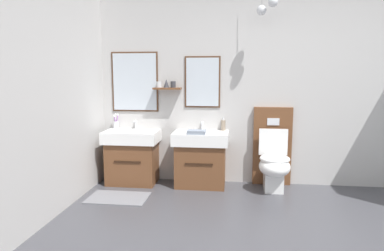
{
  "coord_description": "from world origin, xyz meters",
  "views": [
    {
      "loc": [
        -0.61,
        -2.42,
        1.4
      ],
      "look_at": [
        -1.13,
        1.72,
        0.79
      ],
      "focal_mm": 32.32,
      "sensor_mm": 36.0,
      "label": 1
    }
  ],
  "objects_px": {
    "vanity_sink_left": "(132,155)",
    "vanity_sink_right": "(201,157)",
    "toilet": "(273,159)",
    "folded_hand_towel": "(196,132)",
    "toothbrush_cup": "(116,124)",
    "soap_dispenser": "(223,125)"
  },
  "relations": [
    {
      "from": "vanity_sink_right",
      "to": "soap_dispenser",
      "type": "bearing_deg",
      "value": 31.66
    },
    {
      "from": "folded_hand_towel",
      "to": "vanity_sink_right",
      "type": "bearing_deg",
      "value": 73.81
    },
    {
      "from": "toothbrush_cup",
      "to": "folded_hand_towel",
      "type": "relative_size",
      "value": 0.92
    },
    {
      "from": "vanity_sink_left",
      "to": "vanity_sink_right",
      "type": "bearing_deg",
      "value": 0.0
    },
    {
      "from": "toilet",
      "to": "vanity_sink_right",
      "type": "bearing_deg",
      "value": 179.87
    },
    {
      "from": "toilet",
      "to": "soap_dispenser",
      "type": "relative_size",
      "value": 5.94
    },
    {
      "from": "toilet",
      "to": "toothbrush_cup",
      "type": "relative_size",
      "value": 4.92
    },
    {
      "from": "toilet",
      "to": "folded_hand_towel",
      "type": "distance_m",
      "value": 1.01
    },
    {
      "from": "toilet",
      "to": "folded_hand_towel",
      "type": "xyz_separation_m",
      "value": [
        -0.94,
        -0.14,
        0.34
      ]
    },
    {
      "from": "toothbrush_cup",
      "to": "soap_dispenser",
      "type": "height_order",
      "value": "toothbrush_cup"
    },
    {
      "from": "vanity_sink_left",
      "to": "vanity_sink_right",
      "type": "distance_m",
      "value": 0.89
    },
    {
      "from": "vanity_sink_right",
      "to": "toilet",
      "type": "relative_size",
      "value": 0.69
    },
    {
      "from": "toothbrush_cup",
      "to": "folded_hand_towel",
      "type": "bearing_deg",
      "value": -14.89
    },
    {
      "from": "vanity_sink_left",
      "to": "toothbrush_cup",
      "type": "xyz_separation_m",
      "value": [
        -0.26,
        0.16,
        0.38
      ]
    },
    {
      "from": "soap_dispenser",
      "to": "folded_hand_towel",
      "type": "height_order",
      "value": "soap_dispenser"
    },
    {
      "from": "vanity_sink_left",
      "to": "toilet",
      "type": "relative_size",
      "value": 0.69
    },
    {
      "from": "toothbrush_cup",
      "to": "soap_dispenser",
      "type": "relative_size",
      "value": 1.21
    },
    {
      "from": "soap_dispenser",
      "to": "toilet",
      "type": "bearing_deg",
      "value": -15.26
    },
    {
      "from": "vanity_sink_left",
      "to": "vanity_sink_right",
      "type": "height_order",
      "value": "same"
    },
    {
      "from": "folded_hand_towel",
      "to": "toothbrush_cup",
      "type": "bearing_deg",
      "value": 165.11
    },
    {
      "from": "soap_dispenser",
      "to": "folded_hand_towel",
      "type": "relative_size",
      "value": 0.76
    },
    {
      "from": "toothbrush_cup",
      "to": "folded_hand_towel",
      "type": "distance_m",
      "value": 1.16
    }
  ]
}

